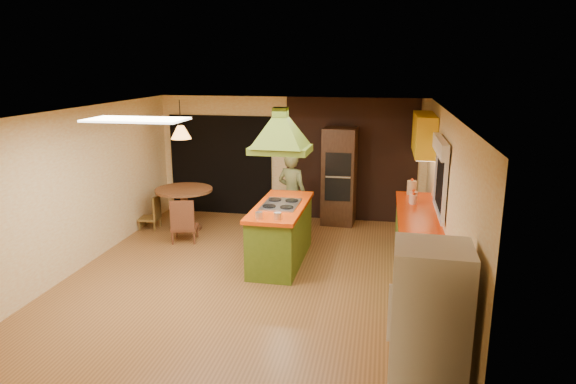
% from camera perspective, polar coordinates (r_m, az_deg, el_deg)
% --- Properties ---
extents(ground, '(6.50, 6.50, 0.00)m').
position_cam_1_polar(ground, '(7.93, -4.04, -9.35)').
color(ground, brown).
rests_on(ground, ground).
extents(room_walls, '(5.50, 6.50, 6.50)m').
position_cam_1_polar(room_walls, '(7.52, -4.20, -0.58)').
color(room_walls, beige).
rests_on(room_walls, ground).
extents(ceiling_plane, '(6.50, 6.50, 0.00)m').
position_cam_1_polar(ceiling_plane, '(7.30, -4.38, 8.95)').
color(ceiling_plane, silver).
rests_on(ceiling_plane, room_walls).
extents(brick_panel, '(2.64, 0.03, 2.50)m').
position_cam_1_polar(brick_panel, '(10.45, 7.02, 3.52)').
color(brick_panel, '#381E14').
rests_on(brick_panel, ground).
extents(nook_opening, '(2.20, 0.03, 2.10)m').
position_cam_1_polar(nook_opening, '(11.00, -7.47, 2.98)').
color(nook_opening, black).
rests_on(nook_opening, ground).
extents(right_counter, '(0.62, 3.05, 0.92)m').
position_cam_1_polar(right_counter, '(8.11, 14.12, -5.71)').
color(right_counter, olive).
rests_on(right_counter, ground).
extents(upper_cabinets, '(0.34, 1.40, 0.70)m').
position_cam_1_polar(upper_cabinets, '(9.33, 14.88, 6.24)').
color(upper_cabinets, yellow).
rests_on(upper_cabinets, room_walls).
extents(window_right, '(0.12, 1.35, 1.06)m').
position_cam_1_polar(window_right, '(7.60, 16.65, 3.04)').
color(window_right, black).
rests_on(window_right, room_walls).
extents(fluor_panel, '(1.20, 0.60, 0.03)m').
position_cam_1_polar(fluor_panel, '(6.58, -16.52, 7.71)').
color(fluor_panel, white).
rests_on(fluor_panel, ceiling_plane).
extents(kitchen_island, '(0.80, 1.93, 0.97)m').
position_cam_1_polar(kitchen_island, '(8.32, -0.81, -4.57)').
color(kitchen_island, '#516B1A').
rests_on(kitchen_island, ground).
extents(range_hood, '(0.94, 0.69, 0.78)m').
position_cam_1_polar(range_hood, '(7.93, -0.85, 7.62)').
color(range_hood, '#58711C').
rests_on(range_hood, ceiling_plane).
extents(man, '(0.69, 0.58, 1.61)m').
position_cam_1_polar(man, '(9.48, 0.46, -0.23)').
color(man, '#4F522B').
rests_on(man, ground).
extents(refrigerator, '(0.69, 0.65, 1.63)m').
position_cam_1_polar(refrigerator, '(4.93, 15.32, -14.72)').
color(refrigerator, silver).
rests_on(refrigerator, ground).
extents(wall_oven, '(0.67, 0.63, 1.94)m').
position_cam_1_polar(wall_oven, '(10.24, 5.71, 1.74)').
color(wall_oven, '#422615').
rests_on(wall_oven, ground).
extents(dining_table, '(1.09, 1.09, 0.82)m').
position_cam_1_polar(dining_table, '(10.10, -11.44, -0.95)').
color(dining_table, brown).
rests_on(dining_table, ground).
extents(chair_left, '(0.39, 0.39, 0.66)m').
position_cam_1_polar(chair_left, '(10.36, -15.18, -2.20)').
color(chair_left, brown).
rests_on(chair_left, ground).
extents(chair_near, '(0.53, 0.53, 0.81)m').
position_cam_1_polar(chair_near, '(9.48, -11.44, -3.01)').
color(chair_near, brown).
rests_on(chair_near, ground).
extents(pendant_lamp, '(0.40, 0.40, 0.24)m').
position_cam_1_polar(pendant_lamp, '(9.85, -11.82, 6.51)').
color(pendant_lamp, '#FF9E3F').
rests_on(pendant_lamp, ceiling_plane).
extents(canister_large, '(0.20, 0.20, 0.24)m').
position_cam_1_polar(canister_large, '(9.23, 13.58, 0.48)').
color(canister_large, beige).
rests_on(canister_large, right_counter).
extents(canister_medium, '(0.18, 0.18, 0.19)m').
position_cam_1_polar(canister_medium, '(8.67, 13.74, -0.57)').
color(canister_medium, beige).
rests_on(canister_medium, right_counter).
extents(canister_small, '(0.15, 0.15, 0.16)m').
position_cam_1_polar(canister_small, '(8.61, 13.76, -0.80)').
color(canister_small, beige).
rests_on(canister_small, right_counter).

